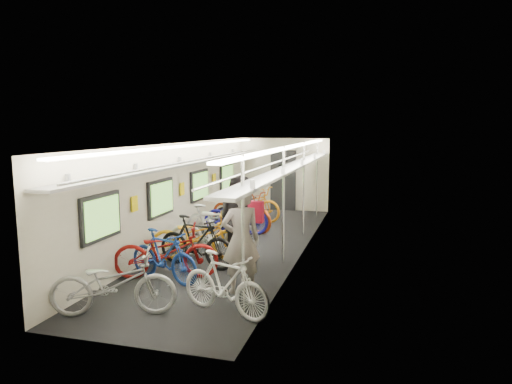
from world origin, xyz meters
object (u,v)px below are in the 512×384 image
Objects in this scene: passenger_near at (241,240)px; backpack at (256,212)px; bicycle_1 at (164,256)px; passenger_mid at (238,219)px; bicycle_0 at (113,284)px.

passenger_near is 4.77× the size of backpack.
passenger_near reaches higher than bicycle_1.
passenger_near is at bearing -76.90° from bicycle_1.
passenger_mid reaches higher than bicycle_1.
backpack reaches higher than bicycle_1.
passenger_mid reaches higher than bicycle_0.
passenger_near is 0.70m from backpack.
passenger_mid is at bearing 124.83° from backpack.
bicycle_1 is at bearing -162.38° from backpack.
bicycle_0 is 2.13m from passenger_near.
passenger_mid is at bearing -102.19° from passenger_near.
passenger_near reaches higher than backpack.
bicycle_1 is (0.04, 1.54, -0.01)m from bicycle_0.
bicycle_1 is at bearing -36.47° from passenger_near.
bicycle_0 is 2.70m from backpack.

